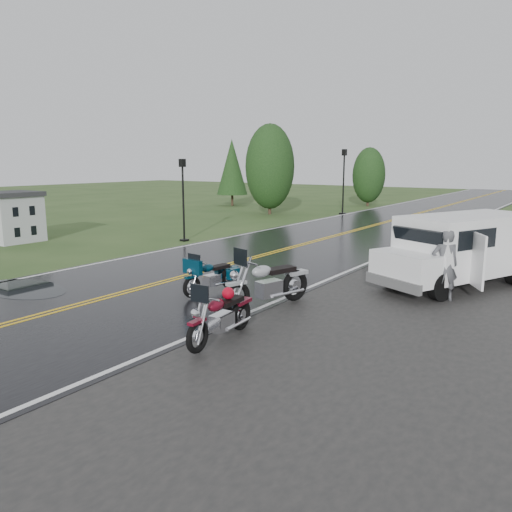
% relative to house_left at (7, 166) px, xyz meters
% --- Properties ---
extents(ground, '(120.00, 120.00, 0.00)m').
position_rel_house_left_xyz_m(ground, '(11.00, -3.00, -3.30)').
color(ground, '#2D471E').
rests_on(ground, ground).
extents(road, '(8.00, 100.00, 0.04)m').
position_rel_house_left_xyz_m(road, '(11.00, 7.00, -3.28)').
color(road, black).
rests_on(road, ground).
extents(house_left, '(8.60, 8.60, 6.60)m').
position_rel_house_left_xyz_m(house_left, '(0.00, 0.00, 0.00)').
color(house_left, '#A8AAAD').
rests_on(house_left, ground).
extents(motorcycle_red, '(0.97, 2.16, 1.24)m').
position_rel_house_left_xyz_m(motorcycle_red, '(15.52, -5.31, -2.68)').
color(motorcycle_red, '#5C0A19').
rests_on(motorcycle_red, ground).
extents(motorcycle_teal, '(0.87, 1.98, 1.14)m').
position_rel_house_left_xyz_m(motorcycle_teal, '(12.90, -2.57, -2.73)').
color(motorcycle_teal, '#05293A').
rests_on(motorcycle_teal, ground).
extents(motorcycle_silver, '(1.56, 2.67, 1.49)m').
position_rel_house_left_xyz_m(motorcycle_silver, '(14.67, -3.01, -2.56)').
color(motorcycle_silver, '#9A9EA1').
rests_on(motorcycle_silver, ground).
extents(van_white, '(3.94, 5.59, 2.06)m').
position_rel_house_left_xyz_m(van_white, '(16.68, 1.54, -2.27)').
color(van_white, white).
rests_on(van_white, ground).
extents(person_at_van, '(0.79, 0.71, 1.81)m').
position_rel_house_left_xyz_m(person_at_van, '(18.18, 0.98, -2.39)').
color(person_at_van, '#4B4C50').
rests_on(person_at_van, ground).
extents(lamp_post_near_left, '(0.31, 0.31, 3.65)m').
position_rel_house_left_xyz_m(lamp_post_near_left, '(6.10, 4.43, -1.48)').
color(lamp_post_near_left, black).
rests_on(lamp_post_near_left, ground).
extents(lamp_post_far_left, '(0.37, 0.37, 4.34)m').
position_rel_house_left_xyz_m(lamp_post_far_left, '(6.89, 19.03, -1.13)').
color(lamp_post_far_left, black).
rests_on(lamp_post_far_left, ground).
extents(tree_left_mid, '(3.26, 3.26, 5.09)m').
position_rel_house_left_xyz_m(tree_left_mid, '(2.84, 16.27, -0.76)').
color(tree_left_mid, '#1E3D19').
rests_on(tree_left_mid, ground).
extents(tree_left_far, '(2.56, 2.56, 3.93)m').
position_rel_house_left_xyz_m(tree_left_far, '(5.80, 25.93, -1.33)').
color(tree_left_far, '#1E3D19').
rests_on(tree_left_far, ground).
extents(pine_left_far, '(2.46, 2.46, 5.13)m').
position_rel_house_left_xyz_m(pine_left_far, '(-3.30, 20.11, -0.74)').
color(pine_left_far, '#1E3D19').
rests_on(pine_left_far, ground).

